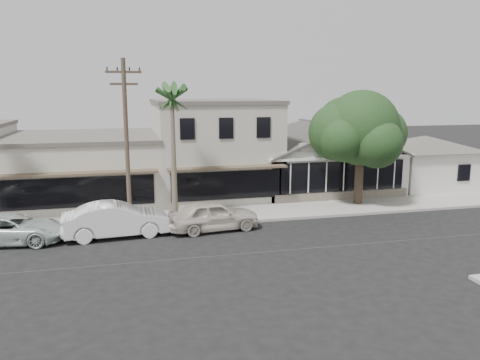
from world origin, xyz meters
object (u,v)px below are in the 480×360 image
object	(u,v)px
shade_tree	(359,130)
car_2	(12,229)
car_1	(117,220)
utility_pole	(127,141)
car_0	(213,215)

from	to	relation	value
shade_tree	car_2	bearing A→B (deg)	-170.64
car_1	shade_tree	size ratio (longest dim) A/B	0.72
utility_pole	car_2	distance (m)	7.05
car_0	car_1	xyz separation A→B (m)	(-5.00, 0.08, 0.06)
utility_pole	car_1	distance (m)	4.11
utility_pole	shade_tree	bearing A→B (deg)	9.13
utility_pole	shade_tree	world-z (taller)	utility_pole
car_0	shade_tree	world-z (taller)	shade_tree
utility_pole	shade_tree	xyz separation A→B (m)	(14.47, 2.33, 0.11)
car_2	shade_tree	size ratio (longest dim) A/B	0.69
utility_pole	car_0	size ratio (longest dim) A/B	1.86
car_1	car_2	xyz separation A→B (m)	(-5.00, 0.11, -0.18)
car_0	car_2	bearing A→B (deg)	82.55
car_0	car_1	size ratio (longest dim) A/B	0.90
utility_pole	car_1	bearing A→B (deg)	-121.09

